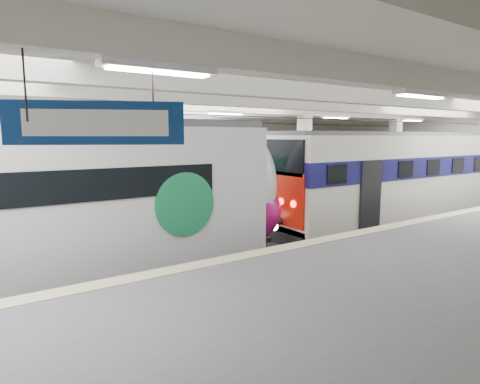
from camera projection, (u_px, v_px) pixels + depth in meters
station_hall at (290, 162)px, 12.38m from camera, size 36.00×24.00×5.75m
modern_emu at (84, 205)px, 10.78m from camera, size 13.97×2.88×4.50m
older_rer at (390, 177)px, 18.08m from camera, size 12.74×2.81×4.23m
far_train at (103, 183)px, 16.42m from camera, size 12.81×3.20×4.11m
wayfinding_sign at (96, 122)px, 4.91m from camera, size 1.98×0.96×1.27m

